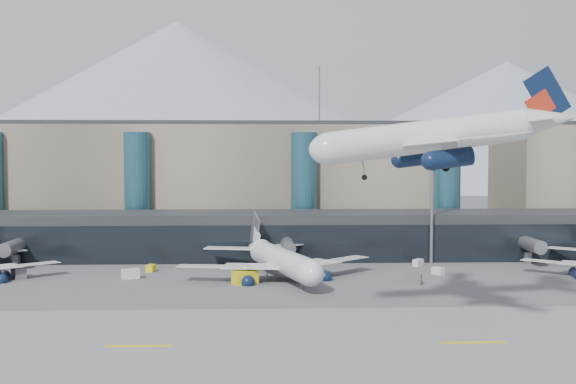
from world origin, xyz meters
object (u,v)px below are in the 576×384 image
object	(u,v)px
veh_h	(245,277)
veh_g	(438,271)
veh_c	(412,279)
veh_f	(19,273)
hero_jet	(455,126)
jet_parked_mid	(276,251)
lightmast_mid	(432,194)
veh_d	(418,263)
veh_a	(131,274)
veh_b	(151,268)

from	to	relation	value
veh_h	veh_g	bearing A→B (deg)	-13.24
veh_c	veh_f	xyz separation A→B (m)	(-70.88, 8.69, 0.14)
veh_h	veh_c	bearing A→B (deg)	-28.95
hero_jet	veh_f	world-z (taller)	hero_jet
jet_parked_mid	veh_f	bearing A→B (deg)	72.20
lightmast_mid	veh_d	distance (m)	14.55
veh_g	veh_h	distance (m)	37.40
lightmast_mid	veh_f	distance (m)	82.40
veh_g	veh_h	bearing A→B (deg)	-111.31
jet_parked_mid	veh_d	bearing A→B (deg)	-84.50
jet_parked_mid	veh_a	xyz separation A→B (m)	(-26.67, -0.61, -3.90)
veh_d	veh_g	xyz separation A→B (m)	(1.55, -10.34, -0.02)
lightmast_mid	veh_b	distance (m)	59.06
hero_jet	veh_d	size ratio (longest dim) A/B	15.07
veh_a	veh_g	size ratio (longest dim) A/B	1.35
veh_b	veh_a	bearing A→B (deg)	173.59
veh_b	veh_g	size ratio (longest dim) A/B	1.01
hero_jet	veh_c	bearing A→B (deg)	82.75
veh_g	veh_c	bearing A→B (deg)	-70.70
jet_parked_mid	hero_jet	bearing A→B (deg)	-168.27
lightmast_mid	veh_c	world-z (taller)	lightmast_mid
veh_g	veh_a	bearing A→B (deg)	-122.49
lightmast_mid	veh_d	xyz separation A→B (m)	(-3.49, -3.35, -13.72)
veh_f	veh_h	distance (m)	42.33
veh_d	veh_g	bearing A→B (deg)	-130.60
veh_d	veh_g	world-z (taller)	veh_d
lightmast_mid	hero_jet	distance (m)	57.96
veh_g	veh_f	bearing A→B (deg)	-124.01
hero_jet	veh_h	distance (m)	50.09
lightmast_mid	veh_h	xyz separation A→B (m)	(-38.29, -22.47, -13.23)
veh_b	veh_f	distance (m)	24.03
hero_jet	veh_b	world-z (taller)	hero_jet
hero_jet	veh_c	distance (m)	41.07
veh_b	veh_f	world-z (taller)	veh_f
hero_jet	veh_h	bearing A→B (deg)	125.27
veh_f	veh_g	distance (m)	78.01
lightmast_mid	veh_b	bearing A→B (deg)	-171.76
veh_b	veh_g	bearing A→B (deg)	-84.43
veh_f	veh_g	bearing A→B (deg)	-120.84
lightmast_mid	veh_c	bearing A→B (deg)	-111.04
lightmast_mid	veh_d	size ratio (longest dim) A/B	10.48
hero_jet	jet_parked_mid	world-z (taller)	hero_jet
veh_c	veh_h	size ratio (longest dim) A/B	0.76
veh_d	veh_a	bearing A→B (deg)	143.74
jet_parked_mid	veh_g	xyz separation A→B (m)	(30.74, 1.78, -4.10)
jet_parked_mid	veh_a	distance (m)	26.96
veh_a	veh_f	size ratio (longest dim) A/B	0.83
jet_parked_mid	veh_g	distance (m)	31.06
veh_a	veh_b	distance (m)	8.25
hero_jet	veh_g	world-z (taller)	hero_jet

